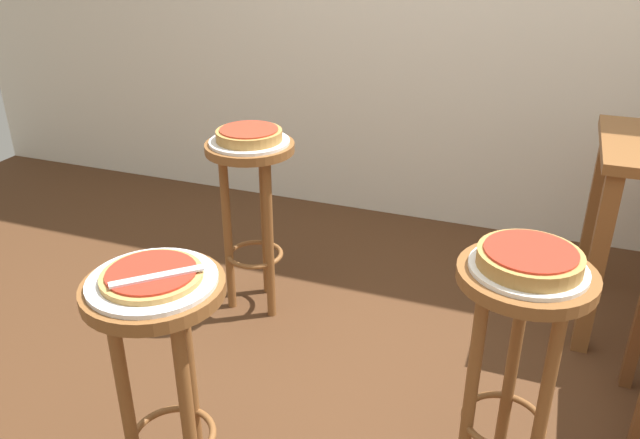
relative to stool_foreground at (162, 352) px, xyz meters
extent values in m
plane|color=#4C2D19|center=(0.34, 0.52, -0.53)|extent=(6.00, 6.00, 0.00)
cylinder|color=brown|center=(0.00, 0.00, 0.19)|extent=(0.35, 0.35, 0.03)
cylinder|color=brown|center=(0.00, 0.11, -0.18)|extent=(0.04, 0.04, 0.70)
cylinder|color=brown|center=(-0.09, -0.05, -0.18)|extent=(0.04, 0.04, 0.70)
cylinder|color=brown|center=(0.09, -0.05, -0.18)|extent=(0.04, 0.04, 0.70)
torus|color=brown|center=(0.00, 0.00, -0.28)|extent=(0.24, 0.24, 0.02)
cylinder|color=silver|center=(0.00, 0.00, 0.21)|extent=(0.32, 0.32, 0.01)
cylinder|color=tan|center=(0.00, 0.00, 0.23)|extent=(0.25, 0.25, 0.01)
cylinder|color=red|center=(0.00, 0.00, 0.24)|extent=(0.22, 0.22, 0.01)
cylinder|color=brown|center=(0.84, 0.38, 0.19)|extent=(0.35, 0.35, 0.03)
cylinder|color=brown|center=(0.84, 0.49, -0.18)|extent=(0.04, 0.04, 0.70)
cylinder|color=brown|center=(0.75, 0.33, -0.18)|extent=(0.04, 0.04, 0.70)
cylinder|color=brown|center=(0.94, 0.33, -0.18)|extent=(0.04, 0.04, 0.70)
torus|color=brown|center=(0.84, 0.38, -0.28)|extent=(0.24, 0.24, 0.02)
cylinder|color=white|center=(0.84, 0.38, 0.21)|extent=(0.29, 0.29, 0.01)
cylinder|color=#B78442|center=(0.84, 0.38, 0.24)|extent=(0.26, 0.26, 0.04)
cylinder|color=red|center=(0.84, 0.38, 0.26)|extent=(0.23, 0.23, 0.01)
cylinder|color=brown|center=(-0.24, 1.01, 0.19)|extent=(0.35, 0.35, 0.03)
cylinder|color=brown|center=(-0.24, 1.12, -0.18)|extent=(0.04, 0.04, 0.70)
cylinder|color=brown|center=(-0.34, 0.96, -0.18)|extent=(0.04, 0.04, 0.70)
cylinder|color=brown|center=(-0.15, 0.96, -0.18)|extent=(0.04, 0.04, 0.70)
torus|color=brown|center=(-0.24, 1.01, -0.28)|extent=(0.24, 0.24, 0.02)
cylinder|color=silver|center=(-0.24, 1.01, 0.21)|extent=(0.31, 0.31, 0.01)
cylinder|color=#B78442|center=(-0.24, 1.01, 0.24)|extent=(0.26, 0.26, 0.04)
cylinder|color=#B23823|center=(-0.24, 1.01, 0.26)|extent=(0.23, 0.23, 0.01)
cube|color=brown|center=(1.08, 1.17, -0.16)|extent=(0.06, 0.06, 0.74)
cube|color=brown|center=(1.08, 1.70, -0.16)|extent=(0.06, 0.06, 0.74)
cube|color=brown|center=(1.23, 1.00, -0.32)|extent=(0.04, 0.04, 0.42)
cube|color=silver|center=(0.03, -0.02, 0.24)|extent=(0.18, 0.17, 0.01)
camera|label=1|loc=(0.84, -1.09, 1.01)|focal=35.79mm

